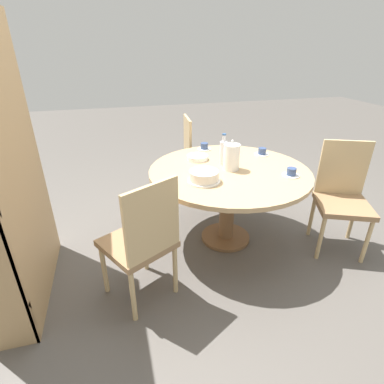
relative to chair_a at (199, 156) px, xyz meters
The scene contains 13 objects.
ground_plane 1.09m from the chair_a, behind, with size 14.00×14.00×0.00m, color #56514C.
dining_table 0.98m from the chair_a, behind, with size 1.36×1.36×0.70m.
chair_a is the anchor object (origin of this frame).
chair_b 1.72m from the chair_a, 151.19° to the left, with size 0.57×0.57×0.94m.
chair_c 1.58m from the chair_a, 145.31° to the right, with size 0.55×0.55×0.94m.
bookshelf 2.06m from the chair_a, 126.34° to the left, with size 1.04×0.28×1.87m.
coffee_pot 1.03m from the chair_a, behind, with size 0.14×0.14×0.26m.
water_bottle 0.90m from the chair_a, behind, with size 0.07×0.07×0.27m.
cake_main 1.22m from the chair_a, 165.52° to the left, with size 0.25×0.25×0.09m.
cup_a 1.32m from the chair_a, 161.53° to the right, with size 0.14×0.14×0.07m.
cup_b 0.85m from the chair_a, 149.00° to the right, with size 0.14×0.14×0.07m.
cup_c 0.47m from the chair_a, behind, with size 0.14×0.14×0.07m.
plate_stack 0.74m from the chair_a, 162.59° to the left, with size 0.19×0.19×0.04m.
Camera 1 is at (-2.19, 0.92, 1.65)m, focal length 28.00 mm.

